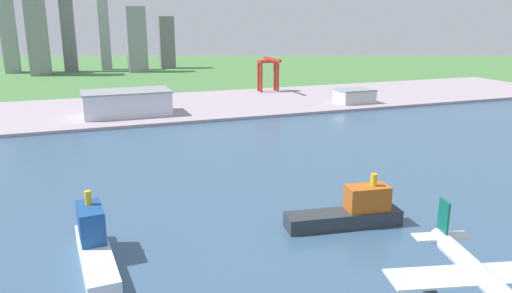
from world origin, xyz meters
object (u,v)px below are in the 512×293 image
ferry_boat (94,245)px  warehouse_annex (354,96)px  airplane_landing (483,279)px  container_barge (351,212)px  port_crane_red (269,67)px  warehouse_main (127,103)px

ferry_boat → warehouse_annex: bearing=43.9°
airplane_landing → container_barge: airplane_landing is taller
ferry_boat → warehouse_annex: (234.85, 226.17, 2.33)m
ferry_boat → airplane_landing: bearing=-49.2°
port_crane_red → warehouse_annex: size_ratio=1.31×
airplane_landing → port_crane_red: size_ratio=1.06×
ferry_boat → container_barge: size_ratio=1.01×
airplane_landing → warehouse_main: airplane_landing is taller
ferry_boat → warehouse_annex: ferry_boat is taller
warehouse_main → ferry_boat: bearing=-98.5°
airplane_landing → warehouse_annex: (159.79, 313.04, -17.38)m
port_crane_red → warehouse_main: 169.72m
container_barge → warehouse_main: size_ratio=0.68×
container_barge → warehouse_annex: bearing=58.6°
warehouse_main → warehouse_annex: warehouse_main is taller
ferry_boat → warehouse_annex: size_ratio=1.44×
container_barge → warehouse_annex: size_ratio=1.43×
warehouse_main → warehouse_annex: 199.36m
airplane_landing → container_barge: 88.24m
airplane_landing → container_barge: bearing=76.8°
airplane_landing → warehouse_annex: size_ratio=1.39×
container_barge → ferry_boat: bearing=178.0°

